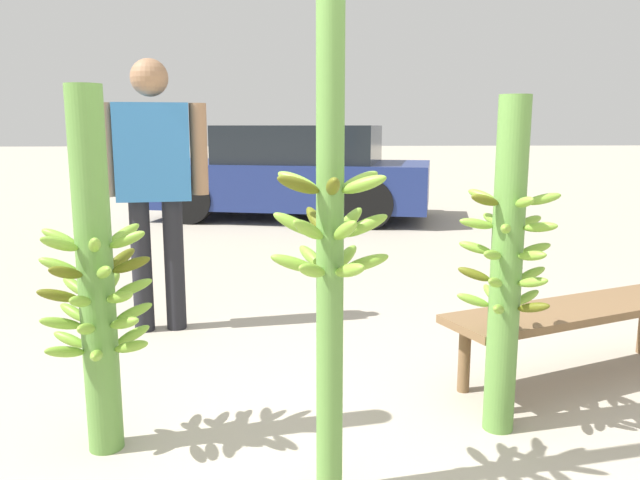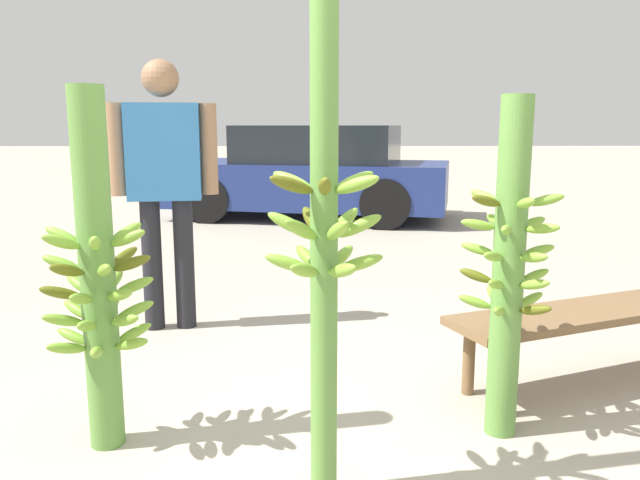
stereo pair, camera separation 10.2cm
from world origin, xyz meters
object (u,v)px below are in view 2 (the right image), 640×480
object	(u,v)px
banana_stalk_center	(324,250)
market_bench	(592,319)
banana_stalk_right	(508,268)
banana_stalk_left	(98,277)
parked_car	(311,173)
vendor_person	(164,173)

from	to	relation	value
banana_stalk_center	market_bench	distance (m)	1.78
banana_stalk_right	market_bench	world-z (taller)	banana_stalk_right
banana_stalk_left	market_bench	bearing A→B (deg)	14.25
banana_stalk_left	market_bench	world-z (taller)	banana_stalk_left
banana_stalk_center	banana_stalk_right	xyz separation A→B (m)	(0.78, 0.46, -0.17)
banana_stalk_left	parked_car	bearing A→B (deg)	82.37
market_bench	parked_car	xyz separation A→B (m)	(-1.40, 5.96, 0.30)
banana_stalk_left	vendor_person	distance (m)	1.57
banana_stalk_right	vendor_person	size ratio (longest dim) A/B	0.84
banana_stalk_center	vendor_person	world-z (taller)	banana_stalk_center
vendor_person	market_bench	size ratio (longest dim) A/B	1.07
market_bench	banana_stalk_right	bearing A→B (deg)	-161.53
banana_stalk_right	vendor_person	distance (m)	2.29
banana_stalk_center	banana_stalk_left	bearing A→B (deg)	156.61
market_bench	parked_car	world-z (taller)	parked_car
banana_stalk_left	banana_stalk_right	distance (m)	1.67
banana_stalk_right	parked_car	world-z (taller)	banana_stalk_right
banana_stalk_right	market_bench	xyz separation A→B (m)	(0.61, 0.51, -0.39)
parked_car	banana_stalk_right	bearing A→B (deg)	-159.23
banana_stalk_left	banana_stalk_center	distance (m)	0.99
market_bench	parked_car	size ratio (longest dim) A/B	0.38
vendor_person	market_bench	world-z (taller)	vendor_person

